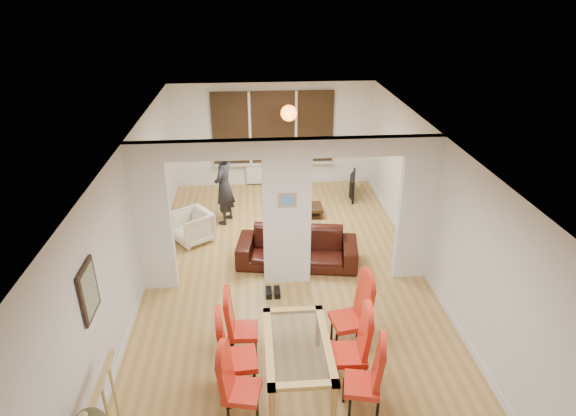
{
  "coord_description": "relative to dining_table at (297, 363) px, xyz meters",
  "views": [
    {
      "loc": [
        -0.55,
        -7.13,
        4.84
      ],
      "look_at": [
        0.07,
        0.6,
        1.13
      ],
      "focal_mm": 30.0,
      "sensor_mm": 36.0,
      "label": 1
    }
  ],
  "objects": [
    {
      "name": "floor",
      "position": [
        0.05,
        2.42,
        -0.35
      ],
      "size": [
        5.0,
        9.0,
        0.01
      ],
      "primitive_type": "cube",
      "color": "tan",
      "rests_on": "ground"
    },
    {
      "name": "room_walls",
      "position": [
        0.05,
        2.42,
        0.95
      ],
      "size": [
        5.0,
        9.0,
        2.6
      ],
      "primitive_type": null,
      "color": "silver",
      "rests_on": "floor"
    },
    {
      "name": "divider_wall",
      "position": [
        0.05,
        2.42,
        0.95
      ],
      "size": [
        5.0,
        0.18,
        2.6
      ],
      "primitive_type": "cube",
      "color": "white",
      "rests_on": "floor"
    },
    {
      "name": "bay_window_blinds",
      "position": [
        0.05,
        6.86,
        1.15
      ],
      "size": [
        3.0,
        0.08,
        1.8
      ],
      "primitive_type": "cube",
      "color": "black",
      "rests_on": "room_walls"
    },
    {
      "name": "radiator",
      "position": [
        0.05,
        6.82,
        -0.05
      ],
      "size": [
        1.4,
        0.08,
        0.5
      ],
      "primitive_type": "cube",
      "color": "white",
      "rests_on": "floor"
    },
    {
      "name": "pendant_light",
      "position": [
        0.35,
        5.72,
        1.8
      ],
      "size": [
        0.36,
        0.36,
        0.36
      ],
      "primitive_type": "sphere",
      "color": "orange",
      "rests_on": "room_walls"
    },
    {
      "name": "stair_newel",
      "position": [
        -2.2,
        -0.78,
        0.2
      ],
      "size": [
        0.4,
        1.2,
        1.1
      ],
      "primitive_type": null,
      "color": "tan",
      "rests_on": "floor"
    },
    {
      "name": "wall_poster",
      "position": [
        -2.42,
        0.02,
        1.25
      ],
      "size": [
        0.04,
        0.52,
        0.67
      ],
      "primitive_type": "cube",
      "color": "gray",
      "rests_on": "room_walls"
    },
    {
      "name": "pillar_photo",
      "position": [
        0.05,
        2.33,
        1.25
      ],
      "size": [
        0.3,
        0.03,
        0.25
      ],
      "primitive_type": "cube",
      "color": "#4C8CD8",
      "rests_on": "divider_wall"
    },
    {
      "name": "dining_table",
      "position": [
        0.0,
        0.0,
        0.0
      ],
      "size": [
        0.83,
        1.48,
        0.69
      ],
      "primitive_type": null,
      "color": "#B48842",
      "rests_on": "floor"
    },
    {
      "name": "dining_chair_la",
      "position": [
        -0.7,
        -0.51,
        0.17
      ],
      "size": [
        0.49,
        0.49,
        1.04
      ],
      "primitive_type": null,
      "rotation": [
        0.0,
        0.0,
        -0.21
      ],
      "color": "red",
      "rests_on": "floor"
    },
    {
      "name": "dining_chair_lb",
      "position": [
        -0.75,
        -0.02,
        0.22
      ],
      "size": [
        0.48,
        0.48,
        1.12
      ],
      "primitive_type": null,
      "rotation": [
        0.0,
        0.0,
        0.08
      ],
      "color": "red",
      "rests_on": "floor"
    },
    {
      "name": "dining_chair_lc",
      "position": [
        -0.7,
        0.59,
        0.16
      ],
      "size": [
        0.42,
        0.42,
        1.02
      ],
      "primitive_type": null,
      "rotation": [
        0.0,
        0.0,
        -0.04
      ],
      "color": "red",
      "rests_on": "floor"
    },
    {
      "name": "dining_chair_ra",
      "position": [
        0.72,
        -0.52,
        0.18
      ],
      "size": [
        0.5,
        0.5,
        1.05
      ],
      "primitive_type": null,
      "rotation": [
        0.0,
        0.0,
        -0.22
      ],
      "color": "red",
      "rests_on": "floor"
    },
    {
      "name": "dining_chair_rb",
      "position": [
        0.66,
        -0.02,
        0.21
      ],
      "size": [
        0.47,
        0.47,
        1.11
      ],
      "primitive_type": null,
      "rotation": [
        0.0,
        0.0,
        -0.05
      ],
      "color": "red",
      "rests_on": "floor"
    },
    {
      "name": "dining_chair_rc",
      "position": [
        0.78,
        0.62,
        0.23
      ],
      "size": [
        0.54,
        0.54,
        1.16
      ],
      "primitive_type": null,
      "rotation": [
        0.0,
        0.0,
        0.18
      ],
      "color": "red",
      "rests_on": "floor"
    },
    {
      "name": "sofa",
      "position": [
        0.29,
        2.98,
        -0.02
      ],
      "size": [
        2.31,
        1.18,
        0.64
      ],
      "primitive_type": "imported",
      "rotation": [
        0.0,
        0.0,
        -0.15
      ],
      "color": "black",
      "rests_on": "floor"
    },
    {
      "name": "armchair",
      "position": [
        -1.74,
        3.98,
        -0.02
      ],
      "size": [
        0.97,
        0.98,
        0.65
      ],
      "primitive_type": "imported",
      "rotation": [
        0.0,
        0.0,
        -0.97
      ],
      "color": "#EBE2C7",
      "rests_on": "floor"
    },
    {
      "name": "person",
      "position": [
        -1.11,
        4.79,
        0.5
      ],
      "size": [
        0.72,
        0.59,
        1.68
      ],
      "primitive_type": "imported",
      "rotation": [
        0.0,
        0.0,
        -1.92
      ],
      "color": "black",
      "rests_on": "floor"
    },
    {
      "name": "television",
      "position": [
        1.85,
        5.94,
        -0.06
      ],
      "size": [
        0.98,
        0.34,
        0.56
      ],
      "primitive_type": "imported",
      "rotation": [
        0.0,
        0.0,
        1.35
      ],
      "color": "black",
      "rests_on": "floor"
    },
    {
      "name": "coffee_table",
      "position": [
        0.52,
        4.94,
        -0.23
      ],
      "size": [
        1.04,
        0.53,
        0.24
      ],
      "primitive_type": null,
      "rotation": [
        0.0,
        0.0,
        -0.02
      ],
      "color": "#342212",
      "rests_on": "floor"
    },
    {
      "name": "bottle",
      "position": [
        0.75,
        4.9,
        0.03
      ],
      "size": [
        0.07,
        0.07,
        0.27
      ],
      "primitive_type": "cylinder",
      "color": "#143F19",
      "rests_on": "coffee_table"
    },
    {
      "name": "bowl",
      "position": [
        0.37,
        4.89,
        -0.08
      ],
      "size": [
        0.23,
        0.23,
        0.06
      ],
      "primitive_type": "imported",
      "color": "#342212",
      "rests_on": "coffee_table"
    },
    {
      "name": "shoes",
      "position": [
        -0.22,
        1.99,
        -0.3
      ],
      "size": [
        0.24,
        0.26,
        0.1
      ],
      "primitive_type": null,
      "color": "black",
      "rests_on": "floor"
    }
  ]
}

